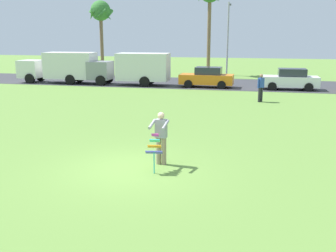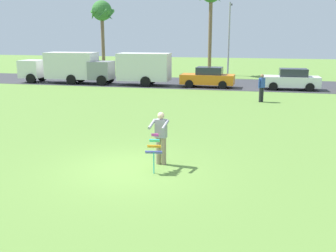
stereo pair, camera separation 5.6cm
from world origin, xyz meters
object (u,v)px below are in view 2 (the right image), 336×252
at_px(parked_truck_white_box, 63,67).
at_px(parked_car_white, 291,80).
at_px(parked_truck_grey_van, 134,68).
at_px(person_kite_flyer, 161,136).
at_px(parked_car_orange, 208,78).
at_px(streetlight_pole, 229,35).
at_px(person_walker_near, 262,87).
at_px(palm_tree_left_near, 102,14).
at_px(kite_held, 154,148).

height_order(parked_truck_white_box, parked_car_white, parked_truck_white_box).
bearing_deg(parked_truck_grey_van, person_kite_flyer, -69.94).
bearing_deg(person_kite_flyer, parked_car_orange, 92.83).
distance_m(streetlight_pole, person_walker_near, 13.95).
distance_m(person_kite_flyer, parked_car_white, 20.00).
relative_size(parked_car_orange, palm_tree_left_near, 0.56).
xyz_separation_m(parked_truck_grey_van, parked_car_white, (12.41, 0.00, -0.64)).
bearing_deg(streetlight_pole, parked_car_orange, -98.10).
bearing_deg(person_walker_near, parked_truck_white_box, 159.74).
height_order(person_kite_flyer, person_walker_near, same).
xyz_separation_m(parked_car_white, palm_tree_left_near, (-18.91, 9.39, 5.46)).
bearing_deg(person_walker_near, parked_car_white, 70.32).
xyz_separation_m(parked_truck_white_box, parked_car_orange, (12.52, -0.00, -0.64)).
bearing_deg(streetlight_pole, kite_held, -90.18).
bearing_deg(person_walker_near, parked_truck_grey_van, 148.96).
xyz_separation_m(parked_truck_white_box, parked_truck_grey_van, (6.44, -0.00, 0.00)).
xyz_separation_m(person_kite_flyer, person_walker_near, (3.18, 13.12, -0.02)).
xyz_separation_m(person_kite_flyer, parked_truck_grey_van, (-7.04, 19.27, 0.46)).
distance_m(parked_car_white, palm_tree_left_near, 21.81).
height_order(parked_car_orange, parked_car_white, same).
distance_m(parked_truck_grey_van, palm_tree_left_near, 12.39).
height_order(parked_truck_white_box, parked_truck_grey_van, same).
relative_size(parked_car_orange, parked_car_white, 1.00).
distance_m(parked_car_white, streetlight_pole, 9.44).
bearing_deg(person_kite_flyer, palm_tree_left_near, 115.28).
relative_size(parked_truck_grey_van, parked_car_orange, 1.59).
height_order(parked_truck_grey_van, palm_tree_left_near, palm_tree_left_near).
distance_m(parked_truck_white_box, person_walker_near, 17.76).
distance_m(parked_truck_grey_van, streetlight_pole, 10.37).
xyz_separation_m(parked_truck_white_box, parked_car_white, (18.85, 0.00, -0.64)).
relative_size(person_kite_flyer, parked_truck_grey_van, 0.26).
height_order(streetlight_pole, person_walker_near, streetlight_pole).
bearing_deg(kite_held, parked_truck_white_box, 123.92).
bearing_deg(parked_truck_white_box, palm_tree_left_near, 90.36).
bearing_deg(parked_car_orange, person_walker_near, -56.09).
relative_size(parked_truck_white_box, streetlight_pole, 0.96).
bearing_deg(person_walker_near, streetlight_pole, 103.26).
bearing_deg(parked_truck_grey_van, person_walker_near, -31.04).
xyz_separation_m(parked_car_white, person_walker_near, (-2.20, -6.15, 0.16)).
relative_size(kite_held, parked_car_orange, 0.27).
height_order(parked_truck_white_box, person_walker_near, parked_truck_white_box).
distance_m(parked_truck_white_box, parked_truck_grey_van, 6.44).
bearing_deg(parked_truck_grey_van, parked_car_orange, 0.00).
bearing_deg(palm_tree_left_near, person_walker_near, -42.91).
height_order(kite_held, palm_tree_left_near, palm_tree_left_near).
distance_m(parked_truck_white_box, parked_car_orange, 12.54).
height_order(parked_truck_white_box, parked_car_orange, parked_truck_white_box).
distance_m(palm_tree_left_near, person_walker_near, 23.42).
height_order(parked_car_orange, person_walker_near, person_walker_near).
distance_m(parked_car_orange, streetlight_pole, 7.87).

